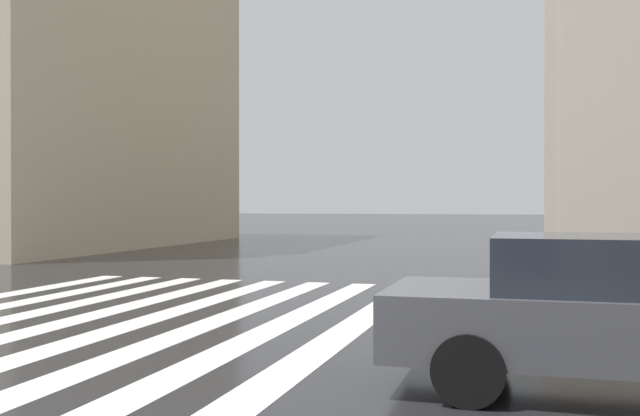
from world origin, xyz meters
name	(u,v)px	position (x,y,z in m)	size (l,w,h in m)	color
zebra_crossing	(77,329)	(4.00, 1.65, 0.00)	(13.00, 7.50, 0.01)	silver
car_dark_grey	(623,309)	(2.50, -5.01, 0.76)	(1.85, 4.10, 1.41)	#4C4C51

